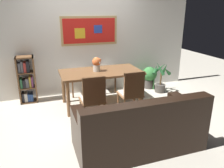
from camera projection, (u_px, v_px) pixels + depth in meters
The scene contains 12 objects.
ground_plane at pixel (105, 116), 4.23m from camera, with size 12.00×12.00×0.00m, color beige.
wall_back_with_painting at pixel (86, 38), 5.10m from camera, with size 5.20×0.14×2.60m.
dining_table at pixel (101, 75), 4.54m from camera, with size 1.63×0.86×0.73m.
dining_chair_near_left at pixel (93, 97), 3.71m from camera, with size 0.40×0.41×0.91m.
dining_chair_far_right at pixel (105, 69), 5.39m from camera, with size 0.40×0.41×0.91m.
dining_chair_near_right at pixel (132, 91), 3.98m from camera, with size 0.40×0.41×0.91m.
dining_chair_far_left at pixel (77, 72), 5.18m from camera, with size 0.40×0.41×0.91m.
leather_couch at pixel (139, 130), 3.14m from camera, with size 1.80×0.84×0.84m.
bookshelf at pixel (27, 80), 4.71m from camera, with size 0.36×0.28×1.01m.
potted_ivy at pixel (149, 76), 5.62m from camera, with size 0.37×0.37×0.57m.
potted_palm at pixel (161, 80), 5.35m from camera, with size 0.44×0.46×0.77m.
flower_vase at pixel (97, 64), 4.45m from camera, with size 0.19×0.18×0.29m.
Camera 1 is at (-1.11, -3.64, 1.93)m, focal length 35.49 mm.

